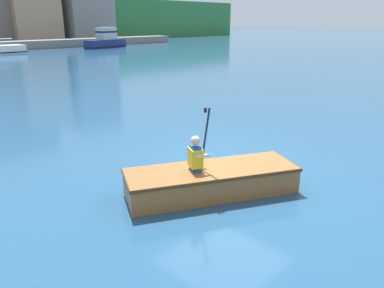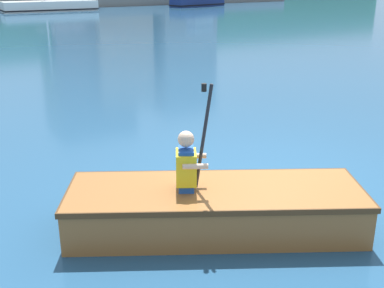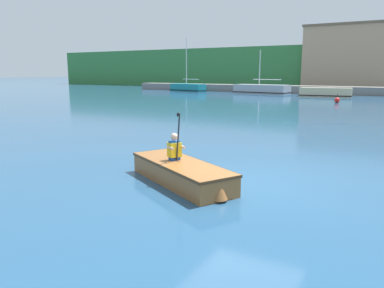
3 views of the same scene
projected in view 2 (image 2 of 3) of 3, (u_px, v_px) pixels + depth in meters
The scene contains 4 objects.
ground_plane at pixel (269, 182), 6.47m from camera, with size 300.00×300.00×0.00m, color navy.
moored_boat_dock_west_end at pixel (50, 6), 36.69m from camera, with size 7.05×2.09×5.05m.
rowboat_foreground at pixel (219, 207), 5.18m from camera, with size 3.27×2.39×0.49m.
person_paddler at pixel (187, 164), 5.00m from camera, with size 0.44×0.44×1.14m.
Camera 2 is at (-3.86, -4.63, 2.63)m, focal length 45.00 mm.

